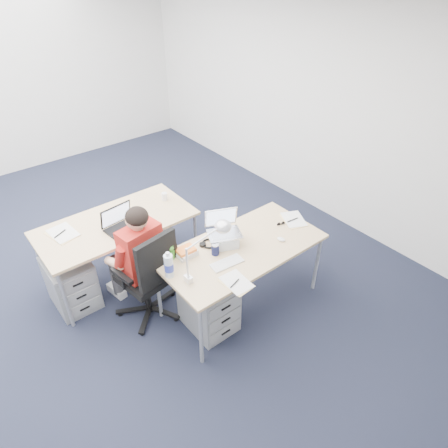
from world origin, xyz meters
The scene contains 24 objects.
floor centered at (0.00, 0.00, 0.00)m, with size 7.00×7.00×0.00m, color black.
room centered at (0.00, 0.00, 1.71)m, with size 6.02×7.02×2.80m.
desk_near centered at (0.95, -1.06, 0.68)m, with size 1.60×0.80×0.73m.
desk_far centered at (0.20, 0.08, 0.68)m, with size 1.60×0.80×0.73m.
office_chair centered at (0.16, -0.61, 0.30)m, with size 0.75×0.75×1.04m.
seated_person centered at (0.13, -0.44, 0.62)m, with size 0.43×0.71×1.24m.
drawer_pedestal_near centered at (0.51, -1.10, 0.28)m, with size 0.40×0.50×0.55m, color #949799.
drawer_pedestal_far centered at (-0.40, 0.01, 0.28)m, with size 0.40×0.50×0.55m, color #949799.
silver_laptop centered at (0.85, -0.92, 0.90)m, with size 0.31×0.25×0.33m, color silver, non-canonical shape.
wireless_keyboard centered at (0.69, -1.16, 0.74)m, with size 0.30×0.12×0.02m, color white.
computer_mouse centered at (1.32, -1.22, 0.75)m, with size 0.05×0.08×0.03m, color white.
headphones centered at (0.74, -0.83, 0.75)m, with size 0.20×0.16×0.03m, color black, non-canonical shape.
can_koozie centered at (0.69, -0.98, 0.79)m, with size 0.07×0.07×0.12m, color #13173C.
water_bottle centered at (0.20, -0.97, 0.86)m, with size 0.08×0.08×0.26m, color silver.
bear_figurine centered at (0.34, -0.78, 0.81)m, with size 0.08×0.06×0.16m, color #258022, non-canonical shape.
book_stack centered at (0.47, -0.84, 0.77)m, with size 0.18×0.14×0.08m, color silver.
cordless_phone centered at (0.40, -0.76, 0.80)m, with size 0.03×0.02×0.13m, color black.
papers_left centered at (0.59, -1.41, 0.73)m, with size 0.19×0.27×0.01m, color #F1D08B.
papers_right centered at (1.67, -1.06, 0.73)m, with size 0.20×0.29×0.01m, color #F1D08B.
sunglasses centered at (1.51, -1.03, 0.74)m, with size 0.09×0.04×0.02m, color black, non-canonical shape.
desk_lamp centered at (0.43, -1.13, 0.97)m, with size 0.43×0.16×0.49m, color silver, non-canonical shape.
dark_laptop centered at (0.21, -0.09, 0.85)m, with size 0.34×0.33×0.25m, color black, non-canonical shape.
far_cup centered at (0.83, 0.13, 0.77)m, with size 0.06×0.06×0.09m, color white.
far_papers centered at (-0.30, 0.21, 0.73)m, with size 0.22×0.32×0.01m, color white.
Camera 1 is at (-1.04, -3.27, 3.10)m, focal length 32.00 mm.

